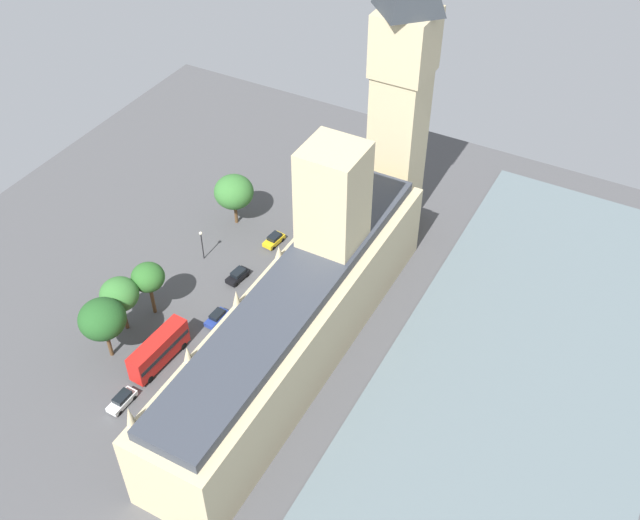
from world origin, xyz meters
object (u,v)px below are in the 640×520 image
at_px(parliament_building, 302,309).
at_px(plane_tree_kerbside, 102,319).
at_px(plane_tree_slot_10, 234,192).
at_px(double_decker_bus_under_trees, 159,350).
at_px(pedestrian_near_tower, 247,324).
at_px(clock_tower, 402,79).
at_px(pedestrian_corner, 318,239).
at_px(car_blue_opposite_hall, 217,318).
at_px(street_lamp_slot_12, 202,240).
at_px(plane_tree_slot_11, 148,278).
at_px(pedestrian_midblock, 321,234).
at_px(car_white_trailing, 122,400).
at_px(car_yellow_cab_far_end, 274,240).
at_px(plane_tree_by_river_gate, 119,295).
at_px(car_black_leading, 238,275).

relative_size(parliament_building, plane_tree_kerbside, 5.84).
bearing_deg(plane_tree_slot_10, double_decker_bus_under_trees, 104.12).
relative_size(parliament_building, pedestrian_near_tower, 40.21).
xyz_separation_m(clock_tower, pedestrian_corner, (8.21, 12.25, -26.63)).
bearing_deg(car_blue_opposite_hall, street_lamp_slot_12, -43.97).
xyz_separation_m(plane_tree_slot_11, street_lamp_slot_12, (0.54, -13.90, -3.22)).
bearing_deg(pedestrian_midblock, car_white_trailing, -75.42).
distance_m(car_yellow_cab_far_end, plane_tree_slot_11, 24.91).
distance_m(car_yellow_cab_far_end, pedestrian_midblock, 8.12).
xyz_separation_m(car_yellow_cab_far_end, car_white_trailing, (0.69, 39.06, 0.00)).
bearing_deg(plane_tree_by_river_gate, clock_tower, -118.94).
xyz_separation_m(car_yellow_cab_far_end, plane_tree_slot_11, (7.83, 22.77, 6.38)).
bearing_deg(plane_tree_by_river_gate, street_lamp_slot_12, -93.29).
bearing_deg(plane_tree_kerbside, parliament_building, -148.91).
xyz_separation_m(clock_tower, street_lamp_slot_12, (23.02, 24.98, -23.31)).
height_order(clock_tower, pedestrian_near_tower, clock_tower).
relative_size(car_blue_opposite_hall, plane_tree_slot_10, 0.44).
height_order(clock_tower, plane_tree_slot_11, clock_tower).
height_order(car_yellow_cab_far_end, car_white_trailing, same).
relative_size(pedestrian_midblock, plane_tree_kerbside, 0.16).
relative_size(pedestrian_near_tower, plane_tree_slot_11, 0.16).
relative_size(double_decker_bus_under_trees, street_lamp_slot_12, 1.85).
bearing_deg(car_black_leading, car_white_trailing, 96.60).
bearing_deg(car_blue_opposite_hall, car_white_trailing, 85.63).
xyz_separation_m(car_black_leading, car_blue_opposite_hall, (-2.38, 9.45, -0.00)).
distance_m(parliament_building, pedestrian_corner, 25.29).
height_order(car_black_leading, plane_tree_by_river_gate, plane_tree_by_river_gate).
bearing_deg(plane_tree_slot_11, plane_tree_kerbside, 89.31).
xyz_separation_m(car_yellow_cab_far_end, street_lamp_slot_12, (8.38, 8.87, 3.16)).
height_order(car_white_trailing, plane_tree_slot_10, plane_tree_slot_10).
xyz_separation_m(pedestrian_midblock, plane_tree_kerbside, (14.12, 38.06, 6.70)).
xyz_separation_m(parliament_building, car_yellow_cab_far_end, (15.96, -18.35, -7.32)).
bearing_deg(street_lamp_slot_12, double_decker_bus_under_trees, 109.47).
bearing_deg(plane_tree_slot_10, car_blue_opposite_hall, 116.27).
height_order(double_decker_bus_under_trees, plane_tree_kerbside, plane_tree_kerbside).
bearing_deg(plane_tree_by_river_gate, car_blue_opposite_hall, -146.32).
distance_m(plane_tree_by_river_gate, plane_tree_kerbside, 5.54).
distance_m(pedestrian_corner, street_lamp_slot_12, 19.81).
distance_m(double_decker_bus_under_trees, plane_tree_by_river_gate, 10.17).
relative_size(car_blue_opposite_hall, pedestrian_midblock, 2.50).
height_order(parliament_building, car_black_leading, parliament_building).
height_order(plane_tree_slot_10, plane_tree_slot_11, plane_tree_slot_10).
height_order(parliament_building, car_blue_opposite_hall, parliament_building).
bearing_deg(pedestrian_midblock, street_lamp_slot_12, -112.38).
bearing_deg(clock_tower, car_blue_opposite_hall, 70.46).
distance_m(car_white_trailing, plane_tree_kerbside, 11.64).
height_order(car_yellow_cab_far_end, pedestrian_near_tower, car_yellow_cab_far_end).
relative_size(car_yellow_cab_far_end, car_blue_opposite_hall, 1.02).
height_order(car_yellow_cab_far_end, plane_tree_slot_10, plane_tree_slot_10).
distance_m(car_yellow_cab_far_end, street_lamp_slot_12, 12.61).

